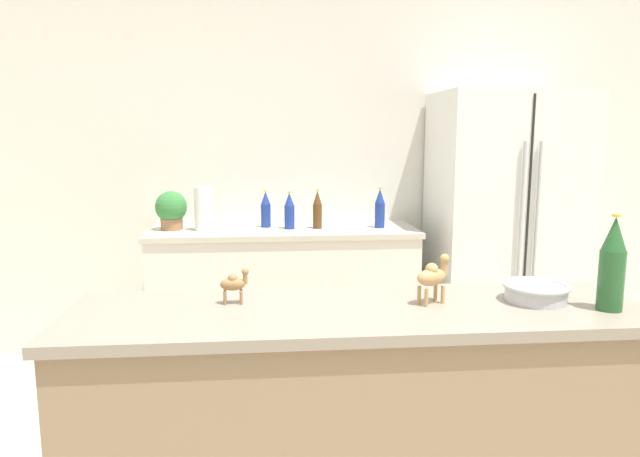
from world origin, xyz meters
TOP-DOWN VIEW (x-y plane):
  - wall_back at (0.00, 2.73)m, footprint 8.00×0.06m
  - back_counter at (-0.28, 2.40)m, footprint 1.74×0.63m
  - refrigerator at (1.20, 2.34)m, footprint 0.93×0.71m
  - bar_counter at (-0.10, 0.43)m, footprint 1.87×0.54m
  - potted_plant at (-1.01, 2.39)m, footprint 0.20×0.20m
  - paper_towel_roll at (-0.80, 2.34)m, footprint 0.11×0.11m
  - back_bottle_0 at (-0.25, 2.36)m, footprint 0.07×0.07m
  - back_bottle_1 at (0.35, 2.35)m, footprint 0.07×0.07m
  - back_bottle_2 at (-0.06, 2.36)m, footprint 0.06×0.06m
  - back_bottle_3 at (-0.40, 2.44)m, footprint 0.07×0.07m
  - wine_bottle at (0.68, 0.33)m, footprint 0.08×0.08m
  - fruit_bowl at (0.50, 0.44)m, footprint 0.22×0.22m
  - camel_figurine at (-0.50, 0.51)m, footprint 0.09×0.04m
  - camel_figurine_second at (0.15, 0.45)m, footprint 0.13×0.10m

SIDE VIEW (x-z plane):
  - back_counter at x=-0.28m, z-range 0.00..0.92m
  - bar_counter at x=-0.10m, z-range 0.00..0.97m
  - refrigerator at x=1.20m, z-range 0.00..1.80m
  - fruit_bowl at x=0.50m, z-range 0.98..1.04m
  - back_bottle_0 at x=-0.25m, z-range 0.91..1.16m
  - back_bottle_3 at x=-0.40m, z-range 0.91..1.16m
  - back_bottle_2 at x=-0.06m, z-range 0.91..1.17m
  - camel_figurine at x=-0.50m, z-range 0.98..1.10m
  - back_bottle_1 at x=0.35m, z-range 0.91..1.18m
  - potted_plant at x=-1.01m, z-range 0.93..1.18m
  - paper_towel_roll at x=-0.80m, z-range 0.92..1.20m
  - camel_figurine_second at x=0.15m, z-range 0.99..1.15m
  - wine_bottle at x=0.68m, z-range 0.97..1.27m
  - wall_back at x=0.00m, z-range 0.00..2.55m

